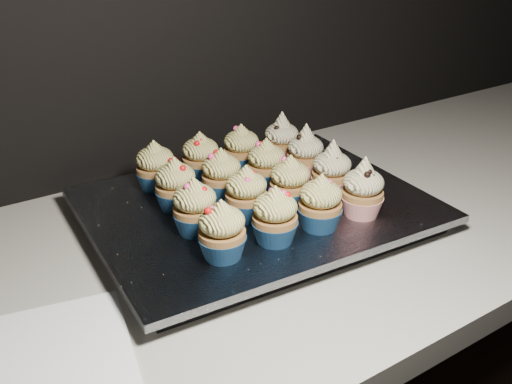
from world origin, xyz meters
TOP-DOWN VIEW (x-y plane):
  - worktop at (0.00, 1.70)m, footprint 2.44×0.64m
  - napkin at (-0.55, 1.60)m, footprint 0.21×0.21m
  - baking_tray at (-0.18, 1.73)m, footprint 0.49×0.39m
  - foil_lining at (-0.18, 1.73)m, footprint 0.53×0.43m
  - cupcake_0 at (-0.31, 1.62)m, footprint 0.06×0.06m
  - cupcake_1 at (-0.23, 1.62)m, footprint 0.06×0.06m
  - cupcake_2 at (-0.15, 1.61)m, footprint 0.06×0.06m
  - cupcake_3 at (-0.08, 1.61)m, footprint 0.06×0.06m
  - cupcake_4 at (-0.30, 1.70)m, footprint 0.06×0.06m
  - cupcake_5 at (-0.22, 1.69)m, footprint 0.06×0.06m
  - cupcake_6 at (-0.15, 1.69)m, footprint 0.06×0.06m
  - cupcake_7 at (-0.07, 1.68)m, footprint 0.06×0.06m
  - cupcake_8 at (-0.30, 1.78)m, footprint 0.06×0.06m
  - cupcake_9 at (-0.22, 1.77)m, footprint 0.06×0.06m
  - cupcake_10 at (-0.14, 1.77)m, footprint 0.06×0.06m
  - cupcake_11 at (-0.06, 1.76)m, footprint 0.06×0.06m
  - cupcake_12 at (-0.29, 1.86)m, footprint 0.06×0.06m
  - cupcake_13 at (-0.21, 1.85)m, footprint 0.06×0.06m
  - cupcake_14 at (-0.14, 1.85)m, footprint 0.06×0.06m
  - cupcake_15 at (-0.06, 1.84)m, footprint 0.06×0.06m

SIDE VIEW (x-z plane):
  - worktop at x=0.00m, z-range 0.86..0.90m
  - napkin at x=-0.55m, z-range 0.90..0.90m
  - baking_tray at x=-0.18m, z-range 0.90..0.92m
  - foil_lining at x=-0.18m, z-range 0.92..0.93m
  - cupcake_0 at x=-0.31m, z-range 0.93..1.01m
  - cupcake_1 at x=-0.23m, z-range 0.93..1.01m
  - cupcake_2 at x=-0.15m, z-range 0.93..1.01m
  - cupcake_4 at x=-0.30m, z-range 0.93..1.01m
  - cupcake_5 at x=-0.22m, z-range 0.93..1.01m
  - cupcake_6 at x=-0.15m, z-range 0.93..1.01m
  - cupcake_8 at x=-0.30m, z-range 0.93..1.01m
  - cupcake_9 at x=-0.22m, z-range 0.93..1.01m
  - cupcake_10 at x=-0.14m, z-range 0.93..1.01m
  - cupcake_12 at x=-0.29m, z-range 0.93..1.01m
  - cupcake_13 at x=-0.21m, z-range 0.93..1.01m
  - cupcake_14 at x=-0.14m, z-range 0.93..1.01m
  - cupcake_3 at x=-0.08m, z-range 0.93..1.02m
  - cupcake_7 at x=-0.07m, z-range 0.93..1.02m
  - cupcake_11 at x=-0.06m, z-range 0.93..1.02m
  - cupcake_15 at x=-0.06m, z-range 0.93..1.02m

